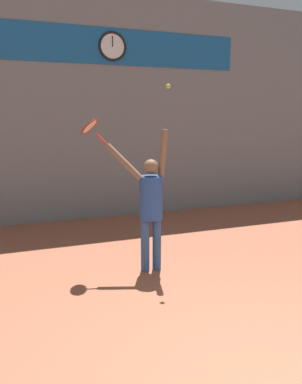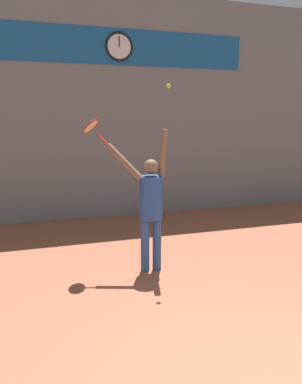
{
  "view_description": "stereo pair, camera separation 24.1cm",
  "coord_description": "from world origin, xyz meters",
  "px_view_note": "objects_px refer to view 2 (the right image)",
  "views": [
    {
      "loc": [
        -2.01,
        -2.09,
        2.29
      ],
      "look_at": [
        -0.16,
        2.99,
        1.22
      ],
      "focal_mm": 35.0,
      "sensor_mm": 36.0,
      "label": 1
    },
    {
      "loc": [
        -1.79,
        -2.17,
        2.29
      ],
      "look_at": [
        -0.16,
        2.99,
        1.22
      ],
      "focal_mm": 35.0,
      "sensor_mm": 36.0,
      "label": 2
    }
  ],
  "objects_px": {
    "tennis_player": "(150,202)",
    "tennis_ball": "(168,86)",
    "tennis_racket": "(92,128)",
    "scoreboard_clock": "(119,47)"
  },
  "relations": [
    {
      "from": "tennis_player",
      "to": "tennis_racket",
      "type": "xyz_separation_m",
      "value": [
        -0.77,
        0.46,
        1.09
      ]
    },
    {
      "from": "scoreboard_clock",
      "to": "tennis_player",
      "type": "relative_size",
      "value": 0.29
    },
    {
      "from": "tennis_player",
      "to": "tennis_racket",
      "type": "distance_m",
      "value": 1.41
    },
    {
      "from": "tennis_racket",
      "to": "tennis_ball",
      "type": "height_order",
      "value": "tennis_ball"
    },
    {
      "from": "tennis_ball",
      "to": "tennis_racket",
      "type": "bearing_deg",
      "value": 153.21
    },
    {
      "from": "scoreboard_clock",
      "to": "tennis_racket",
      "type": "distance_m",
      "value": 3.47
    },
    {
      "from": "tennis_racket",
      "to": "tennis_ball",
      "type": "xyz_separation_m",
      "value": [
        1.02,
        -0.51,
        0.58
      ]
    },
    {
      "from": "tennis_player",
      "to": "tennis_racket",
      "type": "relative_size",
      "value": 4.95
    },
    {
      "from": "tennis_player",
      "to": "tennis_ball",
      "type": "distance_m",
      "value": 1.69
    },
    {
      "from": "tennis_ball",
      "to": "scoreboard_clock",
      "type": "bearing_deg",
      "value": 88.89
    }
  ]
}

